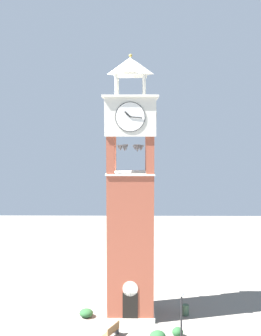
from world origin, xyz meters
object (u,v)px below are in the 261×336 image
(park_bench, at_px, (112,331))
(trash_bin, at_px, (185,310))
(clock_tower, at_px, (131,208))
(lamp_post, at_px, (181,307))

(park_bench, bearing_deg, trash_bin, 36.05)
(clock_tower, xyz_separation_m, park_bench, (-1.20, -4.06, -7.62))
(clock_tower, height_order, park_bench, clock_tower)
(clock_tower, relative_size, trash_bin, 24.17)
(clock_tower, relative_size, park_bench, 11.85)
(lamp_post, xyz_separation_m, trash_bin, (0.77, 4.51, -2.03))
(clock_tower, xyz_separation_m, lamp_post, (3.35, -4.69, -5.68))
(clock_tower, distance_m, lamp_post, 8.09)
(lamp_post, height_order, trash_bin, lamp_post)
(clock_tower, height_order, trash_bin, clock_tower)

